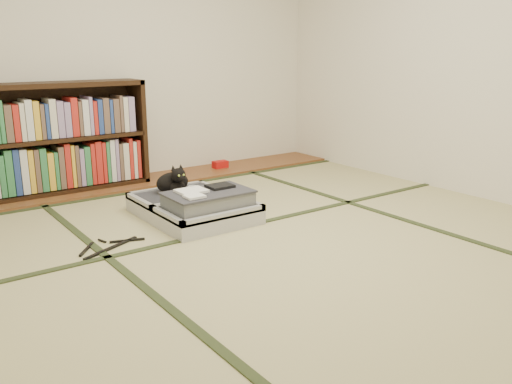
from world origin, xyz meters
TOP-DOWN VIEW (x-y plane):
  - floor at (0.00, 0.00)m, footprint 4.50×4.50m
  - wood_strip at (0.00, 2.00)m, footprint 4.00×0.50m
  - red_item at (0.82, 2.03)m, footprint 0.15×0.09m
  - room_shell at (0.00, 0.00)m, footprint 4.50×4.50m
  - tatami_borders at (0.00, 0.49)m, footprint 4.00×4.50m
  - bookcase at (-0.73, 2.07)m, footprint 1.43×0.33m
  - suitcase at (-0.19, 0.76)m, footprint 0.67×0.89m
  - cat at (-0.21, 1.06)m, footprint 0.30×0.30m
  - cable_coil at (-0.03, 1.10)m, footprint 0.09×0.09m
  - hanger at (-0.93, 0.56)m, footprint 0.45×0.30m

SIDE VIEW (x-z plane):
  - floor at x=0.00m, z-range 0.00..0.00m
  - tatami_borders at x=0.00m, z-range 0.00..0.01m
  - hanger at x=-0.93m, z-range 0.00..0.01m
  - wood_strip at x=0.00m, z-range 0.00..0.02m
  - red_item at x=0.82m, z-range 0.02..0.09m
  - suitcase at x=-0.19m, z-range -0.04..0.22m
  - cable_coil at x=-0.03m, z-range 0.13..0.15m
  - cat at x=-0.21m, z-range 0.10..0.34m
  - bookcase at x=-0.73m, z-range -0.01..0.91m
  - room_shell at x=0.00m, z-range -0.79..3.71m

